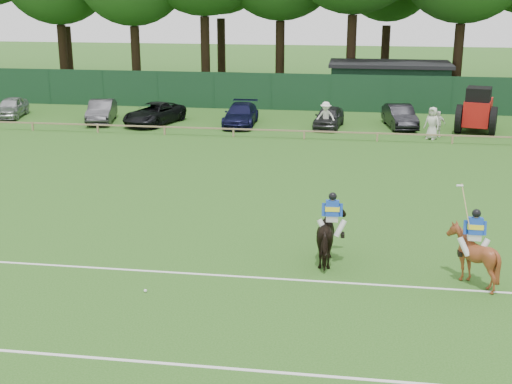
% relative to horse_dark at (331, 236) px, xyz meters
% --- Properties ---
extents(ground, '(160.00, 160.00, 0.00)m').
position_rel_horse_dark_xyz_m(ground, '(-3.20, -0.49, -0.85)').
color(ground, '#1E4C14').
rests_on(ground, ground).
extents(horse_dark, '(1.01, 2.06, 1.70)m').
position_rel_horse_dark_xyz_m(horse_dark, '(0.00, 0.00, 0.00)').
color(horse_dark, black).
rests_on(horse_dark, ground).
extents(horse_chestnut, '(1.37, 1.54, 1.68)m').
position_rel_horse_dark_xyz_m(horse_chestnut, '(4.03, -0.95, -0.01)').
color(horse_chestnut, brown).
rests_on(horse_chestnut, ground).
extents(sedan_silver, '(2.17, 3.96, 1.28)m').
position_rel_horse_dark_xyz_m(sedan_silver, '(-21.50, 21.37, -0.21)').
color(sedan_silver, '#A0A3A5').
rests_on(sedan_silver, ground).
extents(sedan_grey, '(2.27, 4.33, 1.36)m').
position_rel_horse_dark_xyz_m(sedan_grey, '(-15.11, 20.61, -0.17)').
color(sedan_grey, '#29292B').
rests_on(sedan_grey, ground).
extents(suv_black, '(3.39, 5.07, 1.29)m').
position_rel_horse_dark_xyz_m(suv_black, '(-11.67, 20.46, -0.21)').
color(suv_black, black).
rests_on(suv_black, ground).
extents(sedan_navy, '(1.92, 4.53, 1.30)m').
position_rel_horse_dark_xyz_m(sedan_navy, '(-6.35, 20.89, -0.20)').
color(sedan_navy, '#101133').
rests_on(sedan_navy, ground).
extents(hatch_grey, '(1.94, 3.87, 1.26)m').
position_rel_horse_dark_xyz_m(hatch_grey, '(-1.01, 20.96, -0.22)').
color(hatch_grey, '#2C2B2E').
rests_on(hatch_grey, ground).
extents(estate_black, '(2.12, 4.28, 1.35)m').
position_rel_horse_dark_xyz_m(estate_black, '(3.20, 21.59, -0.18)').
color(estate_black, black).
rests_on(estate_black, ground).
extents(spectator_left, '(1.23, 0.84, 1.75)m').
position_rel_horse_dark_xyz_m(spectator_left, '(-1.15, 19.75, 0.02)').
color(spectator_left, silver).
rests_on(spectator_left, ground).
extents(spectator_mid, '(0.90, 0.47, 1.47)m').
position_rel_horse_dark_xyz_m(spectator_mid, '(5.16, 19.20, -0.12)').
color(spectator_mid, silver).
rests_on(spectator_mid, ground).
extents(spectator_right, '(1.05, 0.95, 1.80)m').
position_rel_horse_dark_xyz_m(spectator_right, '(4.78, 18.51, 0.05)').
color(spectator_right, beige).
rests_on(spectator_right, ground).
extents(rider_dark, '(0.94, 0.39, 1.41)m').
position_rel_horse_dark_xyz_m(rider_dark, '(0.00, -0.01, 0.76)').
color(rider_dark, silver).
rests_on(rider_dark, ground).
extents(rider_chestnut, '(0.94, 0.58, 2.05)m').
position_rel_horse_dark_xyz_m(rider_chestnut, '(4.03, -0.96, 0.74)').
color(rider_chestnut, silver).
rests_on(rider_chestnut, ground).
extents(polo_ball, '(0.09, 0.09, 0.09)m').
position_rel_horse_dark_xyz_m(polo_ball, '(-5.02, -2.92, -0.81)').
color(polo_ball, silver).
rests_on(polo_ball, ground).
extents(pitch_lines, '(60.00, 5.10, 0.01)m').
position_rel_horse_dark_xyz_m(pitch_lines, '(-3.20, -3.99, -0.85)').
color(pitch_lines, silver).
rests_on(pitch_lines, ground).
extents(pitch_rail, '(62.10, 0.10, 0.50)m').
position_rel_horse_dark_xyz_m(pitch_rail, '(-3.20, 17.51, -0.41)').
color(pitch_rail, '#997F5B').
rests_on(pitch_rail, ground).
extents(perimeter_fence, '(92.08, 0.08, 2.50)m').
position_rel_horse_dark_xyz_m(perimeter_fence, '(-3.20, 26.51, 0.40)').
color(perimeter_fence, '#14351E').
rests_on(perimeter_fence, ground).
extents(utility_shed, '(8.40, 4.40, 3.04)m').
position_rel_horse_dark_xyz_m(utility_shed, '(2.80, 29.51, 0.68)').
color(utility_shed, '#14331E').
rests_on(utility_shed, ground).
extents(tree_row, '(96.00, 12.00, 21.00)m').
position_rel_horse_dark_xyz_m(tree_row, '(-1.20, 34.51, -0.85)').
color(tree_row, '#26561C').
rests_on(tree_row, ground).
extents(tractor, '(2.78, 3.55, 2.64)m').
position_rel_horse_dark_xyz_m(tractor, '(7.54, 20.84, 0.40)').
color(tractor, '#AD1310').
rests_on(tractor, ground).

